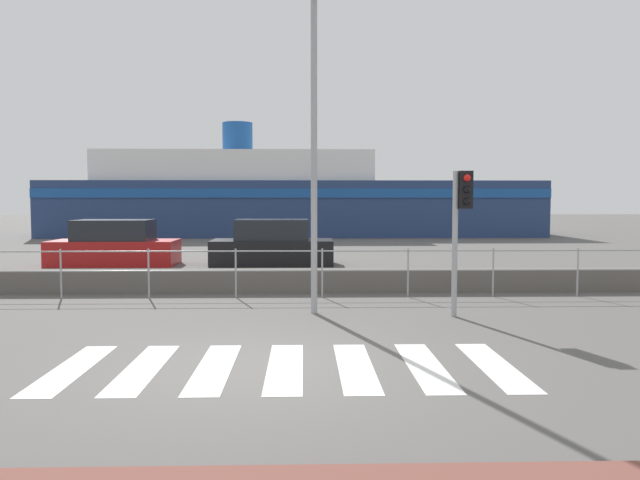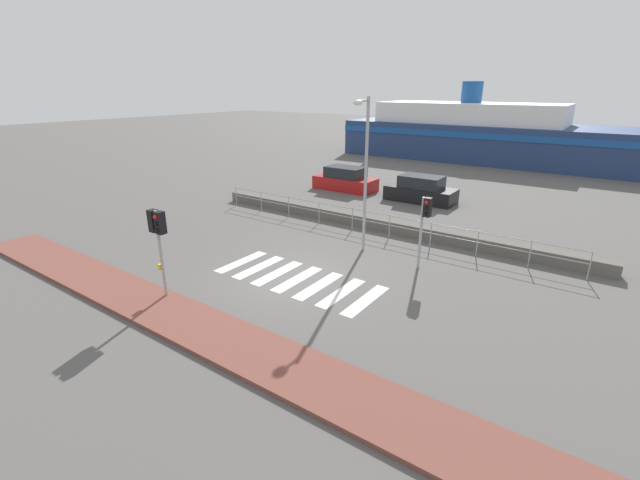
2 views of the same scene
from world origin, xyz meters
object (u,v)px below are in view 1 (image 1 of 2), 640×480
(traffic_light_far, at_px, (461,210))
(streetlamp, at_px, (314,114))
(parked_car_red, at_px, (114,246))
(parked_car_black, at_px, (272,245))
(ferry_boat, at_px, (283,200))

(traffic_light_far, bearing_deg, streetlamp, 174.92)
(parked_car_red, bearing_deg, parked_car_black, -0.00)
(ferry_boat, height_order, parked_car_black, ferry_boat)
(streetlamp, relative_size, parked_car_black, 1.51)
(traffic_light_far, height_order, parked_car_red, traffic_light_far)
(streetlamp, distance_m, parked_car_red, 11.39)
(streetlamp, height_order, ferry_boat, ferry_boat)
(traffic_light_far, relative_size, ferry_boat, 0.09)
(streetlamp, xyz_separation_m, parked_car_red, (-6.36, 8.94, -3.06))
(streetlamp, bearing_deg, ferry_boat, 93.08)
(traffic_light_far, relative_size, streetlamp, 0.45)
(parked_car_red, bearing_deg, streetlamp, -54.60)
(ferry_boat, xyz_separation_m, parked_car_red, (-4.93, -17.47, -1.47))
(streetlamp, relative_size, ferry_boat, 0.21)
(traffic_light_far, height_order, ferry_boat, ferry_boat)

